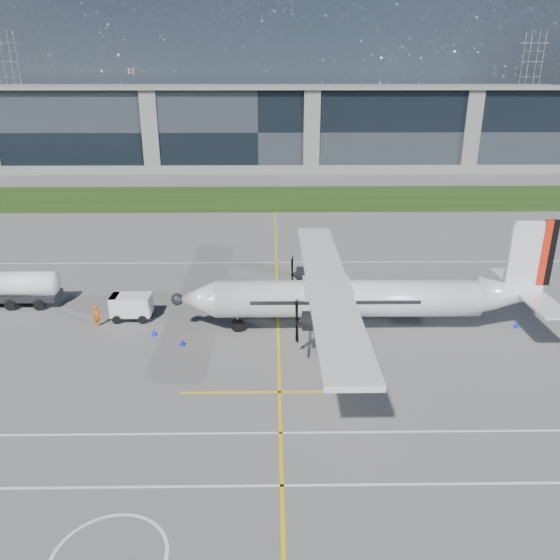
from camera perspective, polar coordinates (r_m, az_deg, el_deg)
The scene contains 16 objects.
ground at distance 76.70m, azimuth -2.77°, elevation 7.23°, with size 400.00×400.00×0.00m, color #555351.
grass_strip at distance 84.48m, azimuth -2.60°, elevation 8.54°, with size 400.00×18.00×0.04m, color #1F3C10.
terminal_building at distance 114.98m, azimuth -2.19°, elevation 15.64°, with size 120.00×20.00×15.00m, color black.
tree_line at distance 175.14m, azimuth -1.73°, elevation 16.01°, with size 400.00×6.00×6.00m, color black.
pylon_west at distance 202.14m, azimuth -26.32°, elevation 18.06°, with size 9.00×4.60×30.00m, color gray, non-canonical shape.
pylon_east at distance 202.04m, azimuth 24.58°, elevation 18.32°, with size 9.00×4.60×30.00m, color gray, non-canonical shape.
yellow_taxiway_centerline at distance 48.04m, azimuth -0.30°, elevation -1.28°, with size 0.20×70.00×0.01m, color yellow.
white_lane_line at distance 27.52m, azimuth -6.50°, elevation -20.62°, with size 90.00×0.15×0.01m, color white.
turboprop_aircraft at distance 39.86m, azimuth 8.59°, elevation 0.24°, with size 27.33×28.35×8.50m, color silver, non-canonical shape.
fuel_tanker_truck at distance 50.31m, azimuth -26.72°, elevation -0.82°, with size 7.74×2.52×2.90m, color white, non-canonical shape.
baggage_tug at distance 44.17m, azimuth -15.24°, elevation -2.76°, with size 3.28×1.97×1.97m, color silver, non-canonical shape.
ground_crew_person at distance 43.61m, azimuth -18.61°, elevation -3.48°, with size 0.79×0.56×1.93m, color #F25907.
safety_cone_tail at distance 45.27m, azimuth 23.48°, elevation -4.25°, with size 0.36×0.36×0.50m, color #0D1DDD.
safety_cone_stbdwing at distance 54.64m, azimuth 3.98°, elevation 1.74°, with size 0.36×0.36×0.50m, color #0D1DDD.
safety_cone_fwd at distance 41.36m, azimuth -13.03°, elevation -5.34°, with size 0.36×0.36×0.50m, color #0D1DDD.
safety_cone_nose_port at distance 39.56m, azimuth -10.18°, elevation -6.38°, with size 0.36×0.36×0.50m, color #0D1DDD.
Camera 1 is at (2.63, -34.45, 18.22)m, focal length 35.00 mm.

